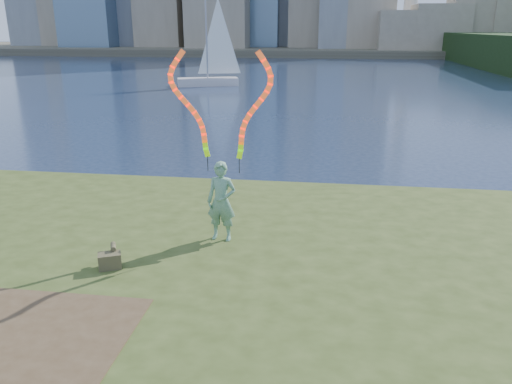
# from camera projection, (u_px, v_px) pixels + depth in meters

# --- Properties ---
(ground) EXTENTS (320.00, 320.00, 0.00)m
(ground) POSITION_uv_depth(u_px,v_px,m) (216.00, 294.00, 9.57)
(ground) COLOR #18253E
(ground) RESTS_ON ground
(grassy_knoll) EXTENTS (20.00, 18.00, 0.80)m
(grassy_knoll) POSITION_uv_depth(u_px,v_px,m) (181.00, 352.00, 7.31)
(grassy_knoll) COLOR #344217
(grassy_knoll) RESTS_ON ground
(far_shore) EXTENTS (320.00, 40.00, 1.20)m
(far_shore) POSITION_uv_depth(u_px,v_px,m) (318.00, 49.00, 98.67)
(far_shore) COLOR #474234
(far_shore) RESTS_ON ground
(woman_with_ribbons) EXTENTS (2.03, 0.44, 3.99)m
(woman_with_ribbons) POSITION_uv_depth(u_px,v_px,m) (222.00, 171.00, 9.64)
(woman_with_ribbons) COLOR #1C6739
(woman_with_ribbons) RESTS_ON grassy_knoll
(canvas_bag) EXTENTS (0.46, 0.52, 0.37)m
(canvas_bag) POSITION_uv_depth(u_px,v_px,m) (110.00, 260.00, 8.81)
(canvas_bag) COLOR #444224
(canvas_bag) RESTS_ON grassy_knoll
(sailboat) EXTENTS (5.45, 3.18, 8.28)m
(sailboat) POSITION_uv_depth(u_px,v_px,m) (211.00, 69.00, 42.79)
(sailboat) COLOR beige
(sailboat) RESTS_ON ground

